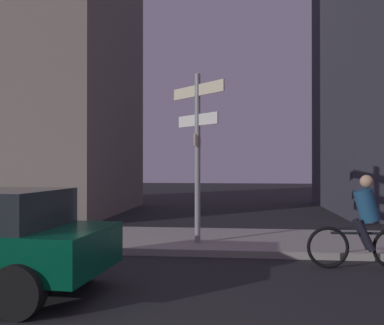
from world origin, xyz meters
TOP-DOWN VIEW (x-y plane):
  - sidewalk_kerb at (0.00, 6.26)m, footprint 40.00×2.98m
  - signpost at (0.63, 5.57)m, footprint 1.19×1.29m
  - cyclist at (3.64, 4.14)m, footprint 1.82×0.33m

SIDE VIEW (x-z plane):
  - sidewalk_kerb at x=0.00m, z-range 0.00..0.14m
  - cyclist at x=3.64m, z-range -0.06..1.55m
  - signpost at x=0.63m, z-range 0.48..4.05m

